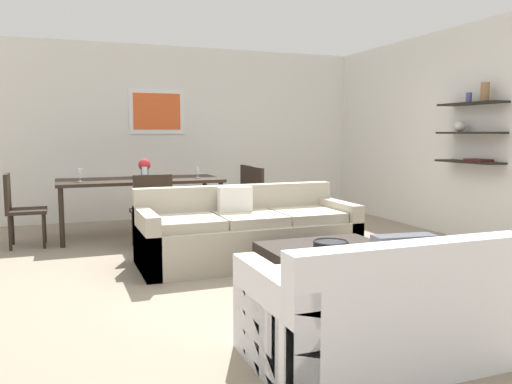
{
  "coord_description": "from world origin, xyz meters",
  "views": [
    {
      "loc": [
        -1.8,
        -4.68,
        1.34
      ],
      "look_at": [
        0.07,
        0.2,
        0.75
      ],
      "focal_mm": 36.27,
      "sensor_mm": 36.0,
      "label": 1
    }
  ],
  "objects_px": {
    "dining_table": "(140,184)",
    "wine_glass_left_near": "(80,172)",
    "sofa_beige": "(247,234)",
    "coffee_table": "(330,270)",
    "dining_chair_left_near": "(19,205)",
    "dining_chair_foot": "(152,206)",
    "wine_glass_foot": "(145,171)",
    "wine_glass_right_near": "(198,171)",
    "centerpiece_vase": "(145,167)",
    "decorative_bowl": "(331,245)",
    "dining_chair_right_near": "(249,195)",
    "dining_chair_right_far": "(239,191)",
    "loveseat_white": "(376,312)"
  },
  "relations": [
    {
      "from": "sofa_beige",
      "to": "coffee_table",
      "type": "distance_m",
      "value": 1.27
    },
    {
      "from": "coffee_table",
      "to": "dining_chair_right_far",
      "type": "distance_m",
      "value": 3.28
    },
    {
      "from": "dining_chair_left_near",
      "to": "wine_glass_foot",
      "type": "bearing_deg",
      "value": -7.76
    },
    {
      "from": "decorative_bowl",
      "to": "wine_glass_foot",
      "type": "relative_size",
      "value": 1.63
    },
    {
      "from": "dining_chair_left_near",
      "to": "wine_glass_right_near",
      "type": "xyz_separation_m",
      "value": [
        2.19,
        0.09,
        0.34
      ]
    },
    {
      "from": "sofa_beige",
      "to": "decorative_bowl",
      "type": "bearing_deg",
      "value": -77.99
    },
    {
      "from": "decorative_bowl",
      "to": "dining_chair_right_near",
      "type": "bearing_deg",
      "value": 83.28
    },
    {
      "from": "wine_glass_left_near",
      "to": "wine_glass_foot",
      "type": "xyz_separation_m",
      "value": [
        0.75,
        -0.29,
        0.01
      ]
    },
    {
      "from": "sofa_beige",
      "to": "centerpiece_vase",
      "type": "height_order",
      "value": "centerpiece_vase"
    },
    {
      "from": "dining_chair_foot",
      "to": "wine_glass_right_near",
      "type": "relative_size",
      "value": 6.21
    },
    {
      "from": "sofa_beige",
      "to": "wine_glass_foot",
      "type": "distance_m",
      "value": 1.74
    },
    {
      "from": "sofa_beige",
      "to": "wine_glass_left_near",
      "type": "relative_size",
      "value": 13.75
    },
    {
      "from": "loveseat_white",
      "to": "dining_chair_right_far",
      "type": "height_order",
      "value": "dining_chair_right_far"
    },
    {
      "from": "decorative_bowl",
      "to": "dining_chair_foot",
      "type": "relative_size",
      "value": 0.34
    },
    {
      "from": "dining_chair_right_far",
      "to": "coffee_table",
      "type": "bearing_deg",
      "value": -95.39
    },
    {
      "from": "wine_glass_left_near",
      "to": "wine_glass_right_near",
      "type": "distance_m",
      "value": 1.5
    },
    {
      "from": "sofa_beige",
      "to": "dining_table",
      "type": "xyz_separation_m",
      "value": [
        -0.83,
        1.82,
        0.39
      ]
    },
    {
      "from": "dining_chair_right_near",
      "to": "wine_glass_foot",
      "type": "distance_m",
      "value": 1.51
    },
    {
      "from": "coffee_table",
      "to": "wine_glass_foot",
      "type": "xyz_separation_m",
      "value": [
        -1.14,
        2.64,
        0.69
      ]
    },
    {
      "from": "dining_chair_left_near",
      "to": "dining_chair_foot",
      "type": "height_order",
      "value": "same"
    },
    {
      "from": "loveseat_white",
      "to": "decorative_bowl",
      "type": "bearing_deg",
      "value": 73.16
    },
    {
      "from": "dining_chair_left_near",
      "to": "decorative_bowl",
      "type": "bearing_deg",
      "value": -48.67
    },
    {
      "from": "dining_chair_right_far",
      "to": "wine_glass_left_near",
      "type": "xyz_separation_m",
      "value": [
        -2.19,
        -0.33,
        0.36
      ]
    },
    {
      "from": "sofa_beige",
      "to": "dining_chair_right_far",
      "type": "xyz_separation_m",
      "value": [
        0.62,
        2.03,
        0.21
      ]
    },
    {
      "from": "dining_chair_foot",
      "to": "wine_glass_foot",
      "type": "bearing_deg",
      "value": 90.0
    },
    {
      "from": "dining_chair_right_far",
      "to": "wine_glass_right_near",
      "type": "xyz_separation_m",
      "value": [
        -0.7,
        -0.33,
        0.34
      ]
    },
    {
      "from": "sofa_beige",
      "to": "wine_glass_left_near",
      "type": "distance_m",
      "value": 2.39
    },
    {
      "from": "sofa_beige",
      "to": "coffee_table",
      "type": "xyz_separation_m",
      "value": [
        0.31,
        -1.23,
        -0.1
      ]
    },
    {
      "from": "dining_table",
      "to": "centerpiece_vase",
      "type": "distance_m",
      "value": 0.23
    },
    {
      "from": "loveseat_white",
      "to": "dining_chair_right_far",
      "type": "bearing_deg",
      "value": 81.11
    },
    {
      "from": "coffee_table",
      "to": "dining_chair_left_near",
      "type": "relative_size",
      "value": 1.21
    },
    {
      "from": "wine_glass_foot",
      "to": "dining_chair_left_near",
      "type": "bearing_deg",
      "value": 172.24
    },
    {
      "from": "loveseat_white",
      "to": "dining_table",
      "type": "bearing_deg",
      "value": 99.68
    },
    {
      "from": "decorative_bowl",
      "to": "wine_glass_right_near",
      "type": "distance_m",
      "value": 3.05
    },
    {
      "from": "decorative_bowl",
      "to": "dining_chair_right_near",
      "type": "relative_size",
      "value": 0.34
    },
    {
      "from": "decorative_bowl",
      "to": "wine_glass_foot",
      "type": "bearing_deg",
      "value": 112.22
    },
    {
      "from": "dining_table",
      "to": "dining_chair_left_near",
      "type": "distance_m",
      "value": 1.47
    },
    {
      "from": "decorative_bowl",
      "to": "dining_chair_right_near",
      "type": "xyz_separation_m",
      "value": [
        0.34,
        2.9,
        0.08
      ]
    },
    {
      "from": "loveseat_white",
      "to": "wine_glass_foot",
      "type": "height_order",
      "value": "wine_glass_foot"
    },
    {
      "from": "decorative_bowl",
      "to": "wine_glass_foot",
      "type": "xyz_separation_m",
      "value": [
        -1.1,
        2.7,
        0.46
      ]
    },
    {
      "from": "dining_chair_right_near",
      "to": "dining_chair_foot",
      "type": "xyz_separation_m",
      "value": [
        -1.45,
        -0.66,
        0.0
      ]
    },
    {
      "from": "loveseat_white",
      "to": "wine_glass_foot",
      "type": "relative_size",
      "value": 8.02
    },
    {
      "from": "dining_chair_right_far",
      "to": "wine_glass_foot",
      "type": "bearing_deg",
      "value": -156.87
    },
    {
      "from": "dining_table",
      "to": "dining_chair_left_near",
      "type": "height_order",
      "value": "dining_chair_left_near"
    },
    {
      "from": "decorative_bowl",
      "to": "dining_chair_left_near",
      "type": "distance_m",
      "value": 3.86
    },
    {
      "from": "dining_table",
      "to": "wine_glass_left_near",
      "type": "distance_m",
      "value": 0.78
    },
    {
      "from": "wine_glass_right_near",
      "to": "wine_glass_foot",
      "type": "relative_size",
      "value": 0.78
    },
    {
      "from": "dining_chair_left_near",
      "to": "wine_glass_left_near",
      "type": "height_order",
      "value": "wine_glass_left_near"
    },
    {
      "from": "wine_glass_right_near",
      "to": "centerpiece_vase",
      "type": "bearing_deg",
      "value": 166.76
    },
    {
      "from": "coffee_table",
      "to": "dining_chair_right_far",
      "type": "height_order",
      "value": "dining_chair_right_far"
    }
  ]
}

